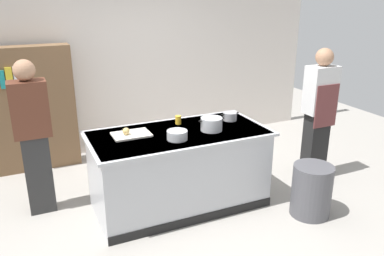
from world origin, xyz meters
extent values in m
plane|color=#9E9991|center=(0.00, 0.00, 0.00)|extent=(10.00, 10.00, 0.00)
cube|color=silver|center=(0.00, 2.10, 1.50)|extent=(6.40, 0.12, 3.00)
cube|color=#B7BABF|center=(0.00, 0.00, 0.45)|extent=(1.90, 0.90, 0.90)
cube|color=#B7BABF|center=(0.00, 0.00, 0.89)|extent=(1.98, 0.98, 0.03)
cube|color=black|center=(0.00, -0.46, 0.05)|extent=(1.90, 0.01, 0.10)
cube|color=silver|center=(-0.50, 0.12, 0.91)|extent=(0.40, 0.28, 0.02)
sphere|color=tan|center=(-0.56, 0.11, 0.96)|extent=(0.08, 0.08, 0.08)
cylinder|color=#B7BABF|center=(0.36, -0.09, 0.97)|extent=(0.24, 0.24, 0.15)
cube|color=black|center=(0.22, -0.09, 1.02)|extent=(0.04, 0.02, 0.01)
cube|color=black|center=(0.49, -0.09, 1.02)|extent=(0.04, 0.02, 0.01)
cylinder|color=#99999E|center=(0.72, 0.14, 0.95)|extent=(0.16, 0.16, 0.10)
cube|color=black|center=(0.63, 0.14, 0.98)|extent=(0.04, 0.02, 0.01)
cube|color=black|center=(0.82, 0.14, 0.98)|extent=(0.04, 0.02, 0.01)
cylinder|color=#B7BABF|center=(-0.10, -0.19, 0.95)|extent=(0.22, 0.22, 0.10)
cylinder|color=yellow|center=(0.10, 0.27, 0.95)|extent=(0.07, 0.07, 0.10)
cylinder|color=#4C4C51|center=(1.24, -0.79, 0.29)|extent=(0.44, 0.44, 0.59)
cube|color=black|center=(1.90, -0.06, 0.45)|extent=(0.28, 0.20, 0.90)
cube|color=silver|center=(1.90, -0.06, 1.20)|extent=(0.38, 0.24, 0.60)
sphere|color=#A87A5B|center=(1.90, -0.06, 1.61)|extent=(0.22, 0.22, 0.22)
cube|color=brown|center=(1.90, -0.19, 1.02)|extent=(0.34, 0.02, 0.54)
cube|color=#2C2C2C|center=(-1.46, 0.54, 0.45)|extent=(0.28, 0.20, 0.90)
cube|color=brown|center=(-1.46, 0.54, 1.20)|extent=(0.38, 0.24, 0.60)
sphere|color=#A87A5B|center=(-1.46, 0.54, 1.61)|extent=(0.22, 0.22, 0.22)
cube|color=brown|center=(-1.39, 1.80, 0.85)|extent=(1.10, 0.28, 1.70)
cube|color=teal|center=(-1.71, 1.64, 1.32)|extent=(0.06, 0.03, 0.23)
cube|color=yellow|center=(-1.63, 1.64, 1.34)|extent=(0.08, 0.03, 0.26)
cube|color=white|center=(-1.55, 1.64, 1.34)|extent=(0.06, 0.03, 0.27)
camera|label=1|loc=(-1.55, -3.74, 2.36)|focal=36.63mm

